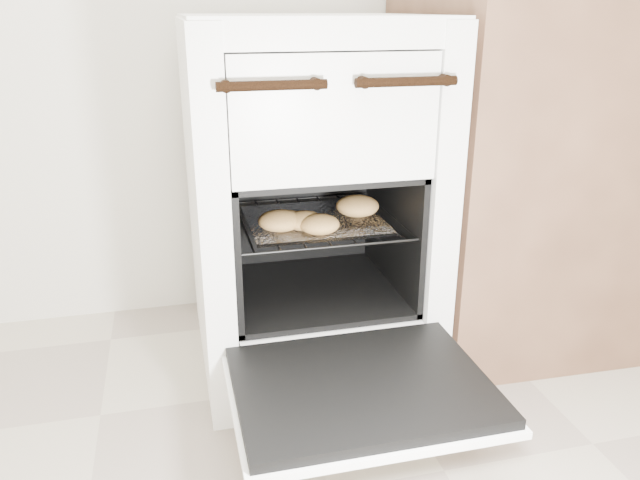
{
  "coord_description": "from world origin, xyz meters",
  "views": [
    {
      "loc": [
        -0.14,
        -0.2,
        0.85
      ],
      "look_at": [
        0.18,
        1.07,
        0.36
      ],
      "focal_mm": 35.0,
      "sensor_mm": 36.0,
      "label": 1
    }
  ],
  "objects": [
    {
      "name": "oven_rack",
      "position": [
        0.18,
        1.14,
        0.38
      ],
      "size": [
        0.39,
        0.38,
        0.01
      ],
      "color": "black",
      "rests_on": "stove"
    },
    {
      "name": "oven_door",
      "position": [
        0.18,
        0.74,
        0.18
      ],
      "size": [
        0.49,
        0.38,
        0.03
      ],
      "color": "black",
      "rests_on": "stove"
    },
    {
      "name": "baked_rolls",
      "position": [
        0.18,
        1.08,
        0.41
      ],
      "size": [
        0.32,
        0.23,
        0.05
      ],
      "color": "tan",
      "rests_on": "foil_sheet"
    },
    {
      "name": "stove",
      "position": [
        0.18,
        1.2,
        0.4
      ],
      "size": [
        0.54,
        0.6,
        0.83
      ],
      "color": "white",
      "rests_on": "ground"
    },
    {
      "name": "foil_sheet",
      "position": [
        0.18,
        1.12,
        0.39
      ],
      "size": [
        0.31,
        0.27,
        0.01
      ],
      "primitive_type": "cube",
      "color": "white",
      "rests_on": "oven_rack"
    },
    {
      "name": "counter",
      "position": [
        0.94,
        1.23,
        0.46
      ],
      "size": [
        0.94,
        0.64,
        0.92
      ],
      "primitive_type": "cube",
      "rotation": [
        0.0,
        0.0,
        -0.03
      ],
      "color": "brown",
      "rests_on": "ground"
    }
  ]
}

